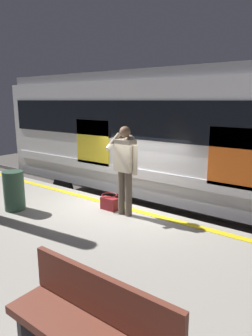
# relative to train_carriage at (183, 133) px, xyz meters

# --- Properties ---
(ground_plane) EXTENTS (26.33, 26.33, 0.00)m
(ground_plane) POSITION_rel_train_carriage_xyz_m (0.33, 2.06, -2.48)
(ground_plane) COLOR #4C4742
(platform) EXTENTS (17.56, 4.52, 1.03)m
(platform) POSITION_rel_train_carriage_xyz_m (0.33, 4.32, -1.97)
(platform) COLOR #9E998E
(platform) RESTS_ON ground
(safety_line) EXTENTS (17.21, 0.16, 0.01)m
(safety_line) POSITION_rel_train_carriage_xyz_m (0.33, 2.36, -1.45)
(safety_line) COLOR yellow
(safety_line) RESTS_ON platform
(track_rail_near) EXTENTS (22.82, 0.08, 0.16)m
(track_rail_near) POSITION_rel_train_carriage_xyz_m (0.33, 0.71, -2.40)
(track_rail_near) COLOR slate
(track_rail_near) RESTS_ON ground
(track_rail_far) EXTENTS (22.82, 0.08, 0.16)m
(track_rail_far) POSITION_rel_train_carriage_xyz_m (0.33, -0.72, -2.40)
(track_rail_far) COLOR slate
(track_rail_far) RESTS_ON ground
(train_carriage) EXTENTS (10.85, 3.00, 3.88)m
(train_carriage) POSITION_rel_train_carriage_xyz_m (0.00, 0.00, 0.00)
(train_carriage) COLOR silver
(train_carriage) RESTS_ON ground
(passenger) EXTENTS (0.57, 0.55, 1.81)m
(passenger) POSITION_rel_train_carriage_xyz_m (-0.08, 2.66, -0.38)
(passenger) COLOR brown
(passenger) RESTS_ON platform
(handbag) EXTENTS (0.37, 0.34, 0.34)m
(handbag) POSITION_rel_train_carriage_xyz_m (0.36, 2.64, -1.30)
(handbag) COLOR maroon
(handbag) RESTS_ON platform
(bench) EXTENTS (1.58, 0.44, 0.90)m
(bench) POSITION_rel_train_carriage_xyz_m (-2.10, 5.81, -0.96)
(bench) COLOR brown
(bench) RESTS_ON platform
(trash_bin) EXTENTS (0.43, 0.43, 0.84)m
(trash_bin) POSITION_rel_train_carriage_xyz_m (1.99, 3.86, -1.03)
(trash_bin) COLOR #2D4C38
(trash_bin) RESTS_ON platform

